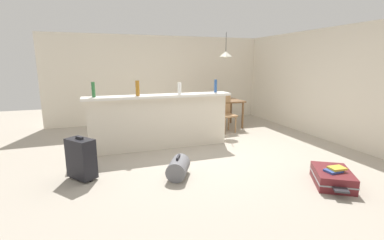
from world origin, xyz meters
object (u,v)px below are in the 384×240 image
Objects in this scene: bottle_green at (93,90)px; pendant_lamp at (226,54)px; duffel_bag_grey at (178,168)px; dining_table at (221,104)px; bottle_blue at (216,86)px; bottle_white at (180,88)px; book_stack at (335,169)px; suitcase_flat_maroon at (332,177)px; dining_chair_near_partition at (225,112)px; suitcase_upright_black at (81,158)px; bottle_amber at (137,88)px.

bottle_green is 0.42× the size of pendant_lamp.
bottle_green is 0.50× the size of duffel_bag_grey.
bottle_blue is at bearing -119.83° from dining_table.
book_stack is at bearing -58.06° from bottle_white.
bottle_blue reaches higher than book_stack.
book_stack is (0.74, -2.57, -1.00)m from bottle_blue.
dining_table is 3.86m from suitcase_flat_maroon.
dining_chair_near_partition reaches higher than suitcase_upright_black.
pendant_lamp is at bearing 37.88° from bottle_white.
bottle_amber is 2.87m from pendant_lamp.
bottle_green reaches higher than dining_chair_near_partition.
pendant_lamp is at bearing 67.58° from dining_chair_near_partition.
bottle_blue is 0.42× the size of pendant_lamp.
suitcase_upright_black is at bearing -101.52° from bottle_green.
suitcase_upright_black is (-3.44, 1.41, 0.22)m from suitcase_flat_maroon.
suitcase_upright_black is (-3.50, -2.33, -1.63)m from pendant_lamp.
suitcase_upright_black is at bearing -149.95° from dining_chair_near_partition.
suitcase_flat_maroon is at bearing -57.45° from bottle_white.
bottle_white is at bearing -139.03° from dining_table.
bottle_amber is at bearing 133.87° from book_stack.
bottle_white is 2.19m from pendant_lamp.
suitcase_upright_black reaches higher than book_stack.
duffel_bag_grey is at bearing -125.68° from dining_table.
suitcase_flat_maroon is at bearing -90.96° from pendant_lamp.
bottle_white is at bearing 0.36° from bottle_amber.
book_stack is (3.43, -1.45, -0.08)m from suitcase_upright_black.
dining_chair_near_partition is at bearing 51.39° from bottle_blue.
suitcase_upright_black is at bearing -150.48° from bottle_white.
bottle_white is at bearing -149.28° from dining_chair_near_partition.
bottle_white reaches higher than suitcase_flat_maroon.
bottle_amber is at bearing 45.71° from suitcase_upright_black.
bottle_green is 1.64m from bottle_white.
book_stack is at bearing -105.23° from suitcase_flat_maroon.
pendant_lamp is (1.63, 1.27, 0.72)m from bottle_white.
duffel_bag_grey is (-1.94, -2.34, -0.36)m from dining_chair_near_partition.
suitcase_upright_black is at bearing -134.29° from bottle_amber.
bottle_blue is 1.61m from dining_table.
bottle_blue reaches higher than dining_table.
dining_table is 0.51m from dining_chair_near_partition.
dining_chair_near_partition reaches higher than dining_table.
dining_table is at bearing 22.08° from bottle_green.
bottle_white reaches higher than dining_table.
dining_table is (2.41, 1.37, -0.61)m from bottle_amber.
bottle_white is 3.13m from suitcase_flat_maroon.
pendant_lamp is at bearing 52.54° from duffel_bag_grey.
bottle_amber is 3.63m from suitcase_flat_maroon.
pendant_lamp reaches higher than bottle_amber.
bottle_green is at bearing -159.69° from pendant_lamp.
bottle_blue is at bearing -128.61° from dining_chair_near_partition.
pendant_lamp is at bearing 27.29° from bottle_amber.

